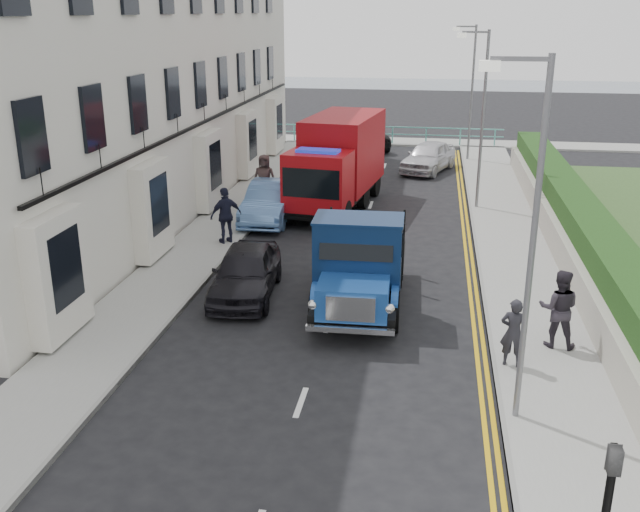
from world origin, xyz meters
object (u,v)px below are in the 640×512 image
Objects in this scene: lamp_far at (470,85)px; lamp_near at (527,226)px; lamp_mid at (480,110)px; red_lorry at (338,161)px; pedestrian_east_near at (513,333)px; bedford_lorry at (358,271)px; parked_car_front at (246,272)px.

lamp_near is at bearing -90.00° from lamp_far.
lamp_near is 1.00× the size of lamp_mid.
pedestrian_east_near is (5.70, -13.27, -1.03)m from red_lorry.
bedford_lorry is at bearing -107.23° from lamp_mid.
bedford_lorry is 3.59× the size of pedestrian_east_near.
lamp_far is 1.22× the size of bedford_lorry.
red_lorry is at bearing -173.89° from lamp_mid.
lamp_mid is 1.67× the size of parked_car_front.
red_lorry is at bearing 78.01° from parked_car_front.
red_lorry reaches higher than parked_car_front.
lamp_mid is at bearing -90.00° from lamp_far.
lamp_far is (0.00, 26.00, 0.00)m from lamp_near.
parked_car_front is (-6.78, 5.52, -3.28)m from lamp_near.
lamp_near is 4.38× the size of pedestrian_east_near.
lamp_far is 4.38× the size of pedestrian_east_near.
red_lorry is at bearing 99.04° from bedford_lorry.
pedestrian_east_near is at bearing -89.47° from lamp_far.
lamp_mid is 0.97× the size of red_lorry.
red_lorry is at bearing 109.57° from lamp_near.
lamp_mid is at bearing 90.00° from lamp_near.
lamp_near reaches higher than parked_car_front.
bedford_lorry is (-3.51, 4.69, -2.76)m from lamp_near.
bedford_lorry is at bearing 126.79° from lamp_near.
red_lorry is 4.54× the size of pedestrian_east_near.
red_lorry is (-5.48, -10.59, -2.05)m from lamp_far.
pedestrian_east_near is at bearing -89.08° from lamp_mid.
lamp_mid is at bearing -77.28° from pedestrian_east_near.
pedestrian_east_near is (0.22, -13.86, -3.08)m from lamp_mid.
lamp_near and lamp_far have the same top height.
bedford_lorry reaches higher than pedestrian_east_near.
red_lorry is 1.73× the size of parked_car_front.
lamp_mid is at bearing 52.59° from parked_car_front.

